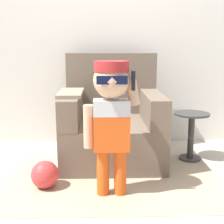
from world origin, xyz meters
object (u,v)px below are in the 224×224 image
object	(u,v)px
toy_ball	(45,175)
person_child	(111,108)
side_table	(191,132)
armchair	(112,124)

from	to	relation	value
toy_ball	person_child	bearing A→B (deg)	-13.59
side_table	armchair	bearing A→B (deg)	173.83
armchair	side_table	xyz separation A→B (m)	(0.75, -0.08, -0.06)
side_table	toy_ball	size ratio (longest dim) A/B	2.15
armchair	toy_ball	size ratio (longest dim) A/B	4.71
person_child	toy_ball	size ratio (longest dim) A/B	4.56
toy_ball	armchair	bearing A→B (deg)	51.04
person_child	side_table	distance (m)	1.11
armchair	toy_ball	world-z (taller)	armchair
armchair	side_table	distance (m)	0.75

